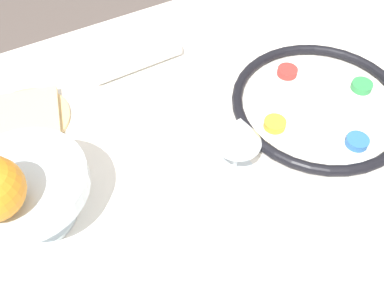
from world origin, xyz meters
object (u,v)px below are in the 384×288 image
seder_plate (320,105)px  napkin_roll (137,59)px  fruit_stand (26,187)px  bread_plate (26,118)px  wine_glass (239,134)px

seder_plate → napkin_roll: bearing=-47.7°
fruit_stand → bread_plate: 0.23m
fruit_stand → bread_plate: fruit_stand is taller
fruit_stand → napkin_roll: 0.38m
wine_glass → fruit_stand: (0.32, -0.07, -0.02)m
wine_glass → fruit_stand: bearing=-13.2°
fruit_stand → wine_glass: bearing=166.8°
bread_plate → napkin_roll: size_ratio=0.85×
wine_glass → seder_plate: bearing=-168.2°
fruit_stand → napkin_roll: size_ratio=0.98×
bread_plate → fruit_stand: bearing=80.1°
seder_plate → wine_glass: wine_glass is taller
wine_glass → napkin_roll: size_ratio=0.72×
fruit_stand → bread_plate: (-0.04, -0.21, -0.07)m
seder_plate → fruit_stand: (0.53, -0.03, 0.07)m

